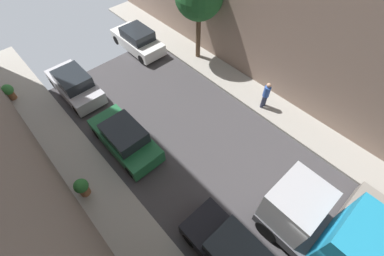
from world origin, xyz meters
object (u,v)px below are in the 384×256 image
at_px(pedestrian, 266,94).
at_px(potted_plant_0, 82,187).
at_px(parked_car_left_4, 75,85).
at_px(parked_car_right_3, 138,40).
at_px(potted_plant_1, 9,91).
at_px(parked_car_left_2, 234,255).
at_px(parked_car_left_3, 125,138).

bearing_deg(pedestrian, potted_plant_0, 168.40).
bearing_deg(parked_car_left_4, pedestrian, -48.74).
bearing_deg(parked_car_right_3, potted_plant_1, 174.38).
relative_size(potted_plant_0, potted_plant_1, 1.01).
height_order(parked_car_left_2, potted_plant_1, parked_car_left_2).
bearing_deg(parked_car_left_3, pedestrian, -22.46).
distance_m(parked_car_right_3, potted_plant_1, 8.51).
bearing_deg(potted_plant_1, parked_car_left_4, -34.27).
xyz_separation_m(parked_car_left_3, potted_plant_0, (-2.84, -0.94, 0.00)).
distance_m(parked_car_left_2, parked_car_left_3, 7.22).
xyz_separation_m(parked_car_left_2, pedestrian, (7.30, 4.21, 0.35)).
height_order(parked_car_left_2, parked_car_right_3, same).
xyz_separation_m(parked_car_left_3, potted_plant_1, (-3.07, 7.40, 0.01)).
height_order(parked_car_left_4, pedestrian, pedestrian).
relative_size(parked_car_left_3, parked_car_left_4, 1.00).
bearing_deg(potted_plant_0, parked_car_right_3, 42.30).
bearing_deg(parked_car_right_3, pedestrian, -78.76).
bearing_deg(parked_car_left_2, parked_car_left_3, 90.00).
bearing_deg(parked_car_left_2, potted_plant_1, 101.84).
distance_m(parked_car_left_3, pedestrian, 7.91).
bearing_deg(parked_car_right_3, parked_car_left_2, -111.39).
bearing_deg(pedestrian, parked_car_left_2, -150.06).
bearing_deg(parked_car_left_3, parked_car_right_3, 50.55).
relative_size(parked_car_left_2, potted_plant_1, 4.23).
relative_size(parked_car_left_2, parked_car_left_4, 1.00).
bearing_deg(parked_car_right_3, parked_car_left_4, -166.91).
height_order(parked_car_left_2, parked_car_left_4, same).
xyz_separation_m(parked_car_right_3, pedestrian, (1.90, -9.58, 0.35)).
distance_m(parked_car_left_2, pedestrian, 8.44).
height_order(parked_car_left_2, potted_plant_0, parked_car_left_2).
relative_size(parked_car_left_3, potted_plant_1, 4.23).
xyz_separation_m(parked_car_left_4, parked_car_right_3, (5.40, 1.26, 0.00)).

